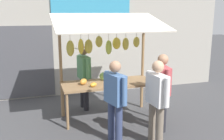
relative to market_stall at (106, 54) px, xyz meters
The scene contains 7 objects.
ground_plane 1.56m from the market_stall, 108.99° to the left, with size 40.00×40.00×0.00m, color #424244.
street_backdrop 2.13m from the market_stall, 89.53° to the right, with size 9.00×0.30×3.40m.
market_stall is the anchor object (origin of this frame).
vendor_with_sunhat 0.98m from the market_stall, 58.61° to the right, with size 0.43×0.71×1.67m.
shopper_with_ponytail 1.50m from the market_stall, 132.32° to the left, with size 0.29×0.70×1.67m.
shopper_in_grey_tee 1.78m from the market_stall, 108.08° to the left, with size 0.26×0.70×1.65m.
shopper_with_shopping_bag 1.44m from the market_stall, 81.16° to the left, with size 0.34×0.68×1.63m.
Camera 1 is at (1.66, 5.64, 2.50)m, focal length 41.01 mm.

